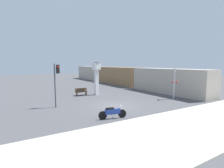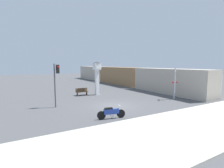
# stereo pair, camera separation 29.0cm
# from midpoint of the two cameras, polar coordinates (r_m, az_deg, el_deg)

# --- Properties ---
(ground_plane) EXTENTS (120.00, 120.00, 0.00)m
(ground_plane) POSITION_cam_midpoint_polar(r_m,az_deg,el_deg) (17.12, 1.22, -7.09)
(ground_plane) COLOR #4C4C4F
(sidewalk_strip) EXTENTS (36.00, 6.00, 0.10)m
(sidewalk_strip) POSITION_cam_midpoint_polar(r_m,az_deg,el_deg) (11.74, 20.93, -13.74)
(sidewalk_strip) COLOR #BCB7A8
(sidewalk_strip) RESTS_ON ground_plane
(motorcycle) EXTENTS (2.12, 0.66, 0.95)m
(motorcycle) POSITION_cam_midpoint_polar(r_m,az_deg,el_deg) (13.07, 0.40, -9.34)
(motorcycle) COLOR black
(motorcycle) RESTS_ON ground_plane
(clock_tower) EXTENTS (1.01, 1.01, 4.35)m
(clock_tower) POSITION_cam_midpoint_polar(r_m,az_deg,el_deg) (22.81, -4.56, 3.61)
(clock_tower) COLOR white
(clock_tower) RESTS_ON ground_plane
(freight_train) EXTENTS (2.80, 38.15, 3.40)m
(freight_train) POSITION_cam_midpoint_polar(r_m,az_deg,el_deg) (35.40, 2.81, 2.73)
(freight_train) COLOR #ADA393
(freight_train) RESTS_ON ground_plane
(traffic_light) EXTENTS (0.50, 0.35, 4.07)m
(traffic_light) POSITION_cam_midpoint_polar(r_m,az_deg,el_deg) (16.90, -17.27, 2.07)
(traffic_light) COLOR #47474C
(traffic_light) RESTS_ON ground_plane
(railroad_crossing_signal) EXTENTS (0.90, 0.82, 3.58)m
(railroad_crossing_signal) POSITION_cam_midpoint_polar(r_m,az_deg,el_deg) (21.20, 20.21, 0.50)
(railroad_crossing_signal) COLOR #B7B7BC
(railroad_crossing_signal) RESTS_ON ground_plane
(bench) EXTENTS (1.60, 0.44, 0.92)m
(bench) POSITION_cam_midpoint_polar(r_m,az_deg,el_deg) (23.10, -9.46, -2.39)
(bench) COLOR brown
(bench) RESTS_ON ground_plane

